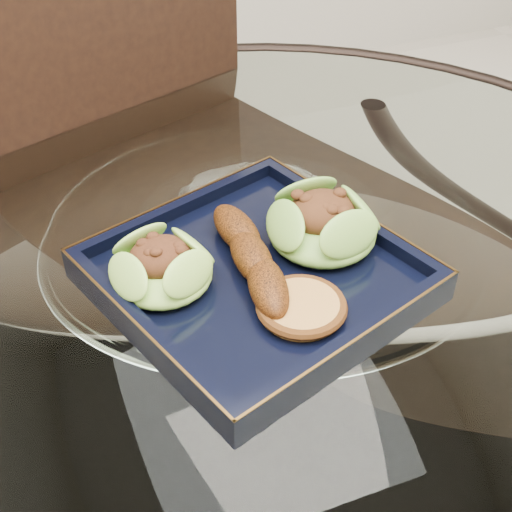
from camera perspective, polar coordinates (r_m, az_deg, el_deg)
name	(u,v)px	position (r m, az deg, el deg)	size (l,w,h in m)	color
dining_table	(262,376)	(0.84, 0.47, -9.59)	(1.13, 1.13, 0.77)	white
dining_chair	(176,249)	(1.04, -6.42, 0.53)	(0.58, 0.58, 1.04)	black
navy_plate	(256,280)	(0.69, 0.00, -1.91)	(0.27, 0.27, 0.02)	black
lettuce_wrap_left	(162,270)	(0.67, -7.52, -1.10)	(0.09, 0.09, 0.03)	#75AE32
lettuce_wrap_right	(323,227)	(0.72, 5.34, 2.36)	(0.11, 0.11, 0.04)	#53922A
roasted_plantain	(252,257)	(0.68, -0.35, -0.06)	(0.17, 0.04, 0.03)	#672E0A
crumb_patty	(301,308)	(0.64, 3.66, -4.18)	(0.07, 0.07, 0.01)	#CB8C43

